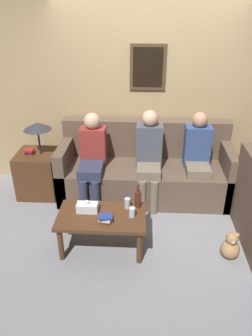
% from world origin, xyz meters
% --- Properties ---
extents(ground_plane, '(16.00, 16.00, 0.00)m').
position_xyz_m(ground_plane, '(0.00, 0.00, 0.00)').
color(ground_plane, gray).
extents(wall_back, '(9.00, 0.08, 2.60)m').
position_xyz_m(wall_back, '(0.00, 0.97, 1.30)').
color(wall_back, tan).
rests_on(wall_back, ground_plane).
extents(couch_main, '(2.34, 0.86, 1.01)m').
position_xyz_m(couch_main, '(0.00, 0.52, 0.35)').
color(couch_main, brown).
rests_on(couch_main, ground_plane).
extents(coffee_table, '(0.96, 0.55, 0.44)m').
position_xyz_m(coffee_table, '(-0.47, -0.67, 0.38)').
color(coffee_table, '#4C2D19').
rests_on(coffee_table, ground_plane).
extents(side_table_with_lamp, '(0.54, 0.54, 1.08)m').
position_xyz_m(side_table_with_lamp, '(-1.50, 0.44, 0.37)').
color(side_table_with_lamp, '#4C2D19').
rests_on(side_table_with_lamp, ground_plane).
extents(wine_bottle, '(0.07, 0.07, 0.29)m').
position_xyz_m(wine_bottle, '(-0.08, -0.49, 0.55)').
color(wine_bottle, '#562319').
rests_on(wine_bottle, coffee_table).
extents(drinking_glass, '(0.07, 0.07, 0.11)m').
position_xyz_m(drinking_glass, '(-0.14, -0.68, 0.50)').
color(drinking_glass, silver).
rests_on(drinking_glass, coffee_table).
extents(book_stack, '(0.15, 0.14, 0.07)m').
position_xyz_m(book_stack, '(-0.41, -0.78, 0.48)').
color(book_stack, red).
rests_on(book_stack, coffee_table).
extents(soda_can, '(0.07, 0.07, 0.12)m').
position_xyz_m(soda_can, '(-0.19, -0.52, 0.50)').
color(soda_can, '#BCBCC1').
rests_on(soda_can, coffee_table).
extents(tissue_box, '(0.23, 0.12, 0.15)m').
position_xyz_m(tissue_box, '(-0.63, -0.61, 0.50)').
color(tissue_box, silver).
rests_on(tissue_box, coffee_table).
extents(person_left, '(0.34, 0.65, 1.21)m').
position_xyz_m(person_left, '(-0.71, 0.33, 0.67)').
color(person_left, '#2D334C').
rests_on(person_left, ground_plane).
extents(person_middle, '(0.34, 0.57, 1.27)m').
position_xyz_m(person_middle, '(0.04, 0.33, 0.70)').
color(person_middle, '#756651').
rests_on(person_middle, ground_plane).
extents(person_right, '(0.34, 0.57, 1.24)m').
position_xyz_m(person_right, '(0.68, 0.38, 0.68)').
color(person_right, '#756651').
rests_on(person_right, ground_plane).
extents(teddy_bear, '(0.21, 0.21, 0.33)m').
position_xyz_m(teddy_bear, '(0.94, -0.75, 0.14)').
color(teddy_bear, '#A87A51').
rests_on(teddy_bear, ground_plane).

